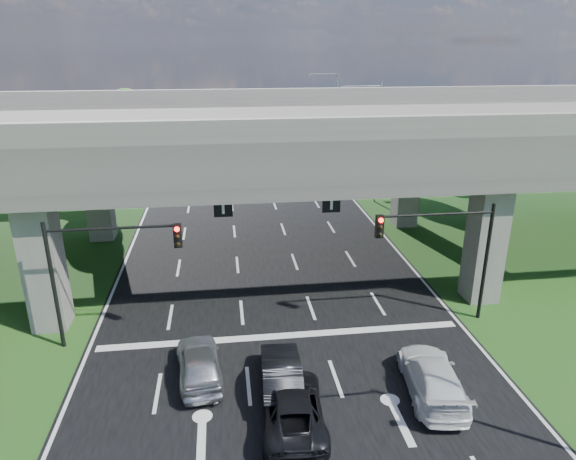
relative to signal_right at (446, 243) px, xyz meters
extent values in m
plane|color=#214F19|center=(-7.82, -3.94, -4.19)|extent=(160.00, 160.00, 0.00)
cube|color=black|center=(-7.82, 6.06, -4.17)|extent=(18.00, 120.00, 0.03)
cube|color=#3D3A37|center=(-7.82, 8.06, 3.81)|extent=(80.00, 15.00, 2.00)
cube|color=slate|center=(-7.82, 0.81, 5.31)|extent=(80.00, 0.50, 1.00)
cube|color=slate|center=(-7.82, 15.31, 5.31)|extent=(80.00, 0.50, 1.00)
cube|color=slate|center=(-18.82, 2.06, -0.69)|extent=(1.60, 1.60, 7.00)
cube|color=slate|center=(-18.82, 14.06, -0.69)|extent=(1.60, 1.60, 7.00)
cube|color=slate|center=(3.18, 2.06, -0.69)|extent=(1.60, 1.60, 7.00)
cube|color=slate|center=(3.18, 14.06, -0.69)|extent=(1.60, 1.60, 7.00)
cube|color=black|center=(-10.32, 1.06, 1.81)|extent=(0.85, 0.06, 0.85)
cube|color=black|center=(-5.32, 1.06, 1.81)|extent=(0.85, 0.06, 0.85)
cylinder|color=black|center=(2.18, 0.06, -1.19)|extent=(0.18, 0.18, 6.00)
cylinder|color=black|center=(-0.57, 0.06, 1.41)|extent=(5.50, 0.12, 0.12)
cube|color=black|center=(-3.32, -0.12, 1.01)|extent=(0.35, 0.28, 1.05)
sphere|color=#FF0C05|center=(-3.32, -0.28, 1.36)|extent=(0.22, 0.22, 0.22)
cylinder|color=black|center=(-17.82, 0.06, -1.19)|extent=(0.18, 0.18, 6.00)
cylinder|color=black|center=(-15.07, 0.06, 1.41)|extent=(5.50, 0.12, 0.12)
cube|color=black|center=(-12.32, -0.12, 1.01)|extent=(0.35, 0.28, 1.05)
sphere|color=#FF0C05|center=(-12.32, -0.28, 1.36)|extent=(0.22, 0.22, 0.22)
cylinder|color=gray|center=(2.68, 20.06, 0.81)|extent=(0.16, 0.16, 10.00)
cylinder|color=gray|center=(1.18, 20.06, 5.51)|extent=(3.00, 0.10, 0.10)
cube|color=gray|center=(-0.32, 20.06, 5.41)|extent=(0.60, 0.25, 0.18)
cylinder|color=gray|center=(2.68, 36.06, 0.81)|extent=(0.16, 0.16, 10.00)
cylinder|color=gray|center=(1.18, 36.06, 5.51)|extent=(3.00, 0.10, 0.10)
cube|color=gray|center=(-0.32, 36.06, 5.41)|extent=(0.60, 0.25, 0.18)
cylinder|color=black|center=(-21.82, 22.06, -2.54)|extent=(0.36, 0.36, 3.30)
sphere|color=#124613|center=(-21.82, 22.06, 0.46)|extent=(4.50, 4.50, 4.50)
sphere|color=#124613|center=(-21.42, 21.76, 1.81)|extent=(3.60, 3.60, 3.60)
sphere|color=#124613|center=(-22.12, 22.46, -0.44)|extent=(3.30, 3.30, 3.30)
cylinder|color=black|center=(-24.82, 30.06, -2.76)|extent=(0.36, 0.36, 2.86)
sphere|color=#124613|center=(-24.82, 30.06, -0.16)|extent=(3.90, 3.90, 3.90)
sphere|color=#124613|center=(-24.42, 29.76, 1.01)|extent=(3.12, 3.12, 3.12)
sphere|color=#124613|center=(-25.12, 30.46, -0.94)|extent=(2.86, 2.86, 2.86)
cylinder|color=black|center=(-20.82, 38.06, -2.43)|extent=(0.36, 0.36, 3.52)
sphere|color=#124613|center=(-20.82, 38.06, 0.77)|extent=(4.80, 4.80, 4.80)
sphere|color=#124613|center=(-20.42, 37.76, 2.21)|extent=(3.84, 3.84, 3.84)
sphere|color=#124613|center=(-21.12, 38.46, -0.19)|extent=(3.52, 3.52, 3.52)
cylinder|color=black|center=(5.18, 24.06, -2.65)|extent=(0.36, 0.36, 3.08)
sphere|color=#124613|center=(5.18, 24.06, 0.15)|extent=(4.20, 4.20, 4.20)
sphere|color=#124613|center=(5.58, 23.76, 1.41)|extent=(3.36, 3.36, 3.36)
sphere|color=#124613|center=(4.88, 24.46, -0.69)|extent=(3.08, 3.08, 3.08)
cylinder|color=black|center=(8.18, 32.06, -2.76)|extent=(0.36, 0.36, 2.86)
sphere|color=#124613|center=(8.18, 32.06, -0.16)|extent=(3.90, 3.90, 3.90)
sphere|color=#124613|center=(8.58, 31.76, 1.01)|extent=(3.12, 3.12, 3.12)
sphere|color=#124613|center=(7.88, 32.46, -0.94)|extent=(2.86, 2.86, 2.86)
cylinder|color=black|center=(4.18, 40.06, -2.54)|extent=(0.36, 0.36, 3.30)
sphere|color=#124613|center=(4.18, 40.06, 0.46)|extent=(4.50, 4.50, 4.50)
sphere|color=#124613|center=(4.58, 39.76, 1.81)|extent=(3.60, 3.60, 3.60)
sphere|color=#124613|center=(3.88, 40.46, -0.44)|extent=(3.30, 3.30, 3.30)
imported|color=#B3B5BB|center=(-11.58, -3.17, -3.43)|extent=(2.17, 4.44, 1.46)
imported|color=black|center=(-8.33, -4.36, -3.44)|extent=(1.75, 4.44, 1.44)
imported|color=white|center=(-2.49, -5.32, -3.44)|extent=(2.63, 5.15, 1.43)
imported|color=black|center=(-8.16, -6.27, -3.48)|extent=(2.51, 4.96, 1.34)
camera|label=1|loc=(-10.27, -21.26, 8.92)|focal=32.00mm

